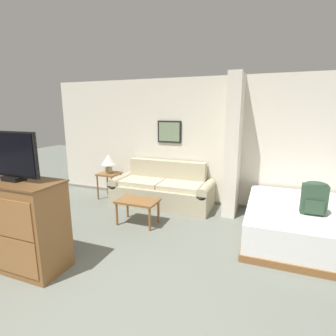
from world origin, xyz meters
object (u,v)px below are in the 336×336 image
Objects in this scene: table_lamp at (108,161)px; bed at (309,223)px; couch at (163,190)px; coffee_table at (138,203)px; backpack at (314,197)px; tv_dresser at (20,224)px; tv at (11,156)px.

table_lamp is 4.03m from bed.
table_lamp is (-1.27, -0.05, 0.53)m from couch.
bed is at bearing 9.07° from coffee_table.
couch is 4.37× the size of backpack.
tv_dresser is 2.46× the size of backpack.
backpack reaches higher than bed.
bed is (3.48, 2.09, -1.16)m from tv.
table_lamp is 2.76m from tv.
coffee_table is at bearing -170.93° from bed.
tv_dresser is 0.86m from tv.
bed is (2.71, 0.43, -0.12)m from coffee_table.
coffee_table is 0.60× the size of tv_dresser.
tv is 0.40× the size of bed.
table_lamp reaches higher than bed.
table_lamp is at bearing 99.84° from tv.
couch is 2.84m from tv_dresser.
backpack is (2.69, 0.17, 0.38)m from coffee_table.
tv_dresser reaches higher than couch.
backpack is at bearing -94.33° from bed.
couch is at bearing 161.64° from backpack.
coffee_table is at bearing -176.35° from backpack.
tv_dresser is (0.46, -2.66, -0.29)m from table_lamp.
coffee_table is (-0.04, -1.05, 0.06)m from couch.
coffee_table is 1.72× the size of table_lamp.
couch is at bearing 73.43° from tv.
table_lamp is 0.86× the size of backpack.
tv reaches higher than coffee_table.
coffee_table is 0.88× the size of tv.
table_lamp is 0.51× the size of tv.
tv reaches higher than backpack.
backpack is (-0.02, -0.26, 0.50)m from bed.
couch is at bearing 2.15° from table_lamp.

